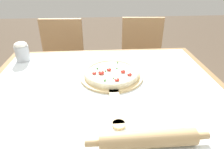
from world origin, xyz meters
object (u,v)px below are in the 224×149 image
Objects in this scene: pizza at (112,73)px; chair_left at (63,62)px; chair_right at (142,59)px; flour_cup at (22,51)px; pizza_peel at (112,78)px; rolling_pin at (148,139)px.

pizza is 0.92m from chair_left.
chair_right is 7.34× the size of flour_cup.
flour_cup reaches higher than pizza_peel.
chair_right reaches higher than pizza_peel.
chair_left is at bearing 116.40° from pizza_peel.
pizza is 2.39× the size of flour_cup.
pizza is 0.90m from chair_right.
pizza is at bearing 100.17° from rolling_pin.
pizza is 0.48m from rolling_pin.
chair_left reaches higher than pizza.
pizza_peel is 0.92m from chair_right.
pizza_peel is 0.64× the size of chair_left.
rolling_pin is 0.96m from flour_cup.
flour_cup is at bearing 154.87° from pizza.
chair_left is at bearing 75.49° from flour_cup.
chair_left reaches higher than pizza_peel.
flour_cup is (-0.54, 0.28, 0.06)m from pizza_peel.
pizza_peel is 0.64× the size of chair_right.
rolling_pin is 1.31m from chair_right.
chair_right is at bearing 2.70° from chair_left.
chair_left is at bearing 117.23° from pizza.
flour_cup reaches higher than pizza.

